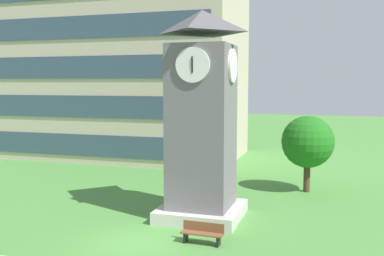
# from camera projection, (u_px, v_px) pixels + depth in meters

# --- Properties ---
(ground_plane) EXTENTS (160.00, 160.00, 0.00)m
(ground_plane) POSITION_uv_depth(u_px,v_px,m) (137.00, 242.00, 18.77)
(ground_plane) COLOR #4C893D
(office_building) EXTENTS (21.06, 11.04, 16.00)m
(office_building) POSITION_uv_depth(u_px,v_px,m) (125.00, 69.00, 40.91)
(office_building) COLOR beige
(office_building) RESTS_ON ground
(clock_tower) EXTENTS (3.94, 3.94, 10.20)m
(clock_tower) POSITION_uv_depth(u_px,v_px,m) (202.00, 127.00, 21.80)
(clock_tower) COLOR slate
(clock_tower) RESTS_ON ground
(park_bench) EXTENTS (1.82, 0.55, 0.88)m
(park_bench) POSITION_uv_depth(u_px,v_px,m) (202.00, 233.00, 18.58)
(park_bench) COLOR brown
(park_bench) RESTS_ON ground
(tree_streetside) EXTENTS (3.20, 3.20, 4.73)m
(tree_streetside) POSITION_uv_depth(u_px,v_px,m) (308.00, 142.00, 27.22)
(tree_streetside) COLOR #513823
(tree_streetside) RESTS_ON ground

